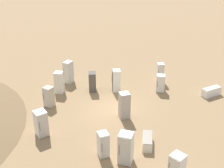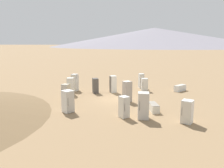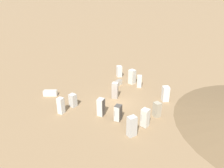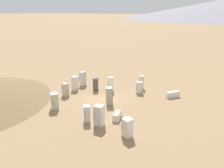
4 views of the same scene
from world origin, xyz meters
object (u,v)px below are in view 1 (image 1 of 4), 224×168
at_px(discarded_fridge_3, 59,82).
at_px(discarded_fridge_9, 126,148).
at_px(discarded_fridge_1, 124,105).
at_px(discarded_fridge_13, 41,123).
at_px(discarded_fridge_2, 160,73).
at_px(discarded_fridge_8, 68,72).
at_px(discarded_fridge_11, 147,141).
at_px(discarded_fridge_10, 177,168).
at_px(discarded_fridge_6, 92,82).
at_px(discarded_fridge_4, 211,92).
at_px(discarded_fridge_7, 49,97).
at_px(discarded_fridge_0, 116,81).
at_px(discarded_fridge_5, 161,83).
at_px(discarded_fridge_12, 103,145).

xyz_separation_m(discarded_fridge_3, discarded_fridge_9, (-6.52, -7.23, 0.07)).
bearing_deg(discarded_fridge_1, discarded_fridge_13, -85.05).
bearing_deg(discarded_fridge_3, discarded_fridge_1, -25.01).
xyz_separation_m(discarded_fridge_2, discarded_fridge_8, (-2.37, 7.44, 0.09)).
bearing_deg(discarded_fridge_3, discarded_fridge_11, -36.21).
bearing_deg(discarded_fridge_10, discarded_fridge_1, -22.07).
distance_m(discarded_fridge_11, discarded_fridge_13, 6.74).
xyz_separation_m(discarded_fridge_8, discarded_fridge_9, (-8.44, -7.30, 0.01)).
height_order(discarded_fridge_2, discarded_fridge_8, discarded_fridge_8).
height_order(discarded_fridge_10, discarded_fridge_11, discarded_fridge_10).
bearing_deg(discarded_fridge_6, discarded_fridge_3, -176.51).
relative_size(discarded_fridge_1, discarded_fridge_4, 1.22).
relative_size(discarded_fridge_1, discarded_fridge_3, 1.06).
xyz_separation_m(discarded_fridge_6, discarded_fridge_7, (-3.26, 2.21, -0.03)).
bearing_deg(discarded_fridge_9, discarded_fridge_10, 169.56).
height_order(discarded_fridge_10, discarded_fridge_13, discarded_fridge_13).
bearing_deg(discarded_fridge_0, discarded_fridge_8, 64.59).
relative_size(discarded_fridge_4, discarded_fridge_9, 0.81).
relative_size(discarded_fridge_8, discarded_fridge_10, 1.19).
height_order(discarded_fridge_3, discarded_fridge_11, discarded_fridge_3).
distance_m(discarded_fridge_7, discarded_fridge_10, 11.05).
relative_size(discarded_fridge_1, discarded_fridge_11, 1.20).
distance_m(discarded_fridge_6, discarded_fridge_11, 8.12).
bearing_deg(discarded_fridge_7, discarded_fridge_11, 177.96).
distance_m(discarded_fridge_3, discarded_fridge_7, 2.19).
bearing_deg(discarded_fridge_9, discarded_fridge_13, -9.06).
xyz_separation_m(discarded_fridge_3, discarded_fridge_8, (1.91, 0.07, 0.06)).
xyz_separation_m(discarded_fridge_6, discarded_fridge_8, (0.83, 2.48, 0.15)).
distance_m(discarded_fridge_0, discarded_fridge_5, 3.57).
distance_m(discarded_fridge_0, discarded_fridge_1, 4.00).
xyz_separation_m(discarded_fridge_3, discarded_fridge_12, (-6.37, -5.86, -0.11)).
relative_size(discarded_fridge_8, discarded_fridge_13, 1.10).
height_order(discarded_fridge_3, discarded_fridge_8, discarded_fridge_8).
bearing_deg(discarded_fridge_9, discarded_fridge_8, -48.99).
height_order(discarded_fridge_6, discarded_fridge_8, discarded_fridge_8).
height_order(discarded_fridge_9, discarded_fridge_13, discarded_fridge_9).
bearing_deg(discarded_fridge_13, discarded_fridge_8, -129.32).
xyz_separation_m(discarded_fridge_6, discarded_fridge_11, (-5.75, -5.71, -0.49)).
xyz_separation_m(discarded_fridge_10, discarded_fridge_11, (2.39, 2.00, -0.48)).
bearing_deg(discarded_fridge_4, discarded_fridge_3, -121.40).
height_order(discarded_fridge_1, discarded_fridge_8, discarded_fridge_1).
bearing_deg(discarded_fridge_6, discarded_fridge_9, -78.33).
relative_size(discarded_fridge_6, discarded_fridge_9, 0.84).
relative_size(discarded_fridge_3, discarded_fridge_4, 1.15).
xyz_separation_m(discarded_fridge_4, discarded_fridge_5, (-0.49, 3.99, 0.38)).
bearing_deg(discarded_fridge_5, discarded_fridge_8, -3.48).
bearing_deg(discarded_fridge_0, discarded_fridge_1, -176.92).
bearing_deg(discarded_fridge_5, discarded_fridge_11, 84.78).
height_order(discarded_fridge_12, discarded_fridge_13, discarded_fridge_13).
height_order(discarded_fridge_0, discarded_fridge_7, discarded_fridge_0).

